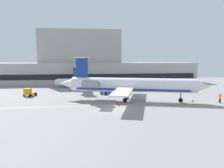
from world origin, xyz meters
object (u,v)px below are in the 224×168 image
(pushback_tractor, at_px, (29,93))
(fuel_tank, at_px, (68,82))
(regional_jet, at_px, (130,85))
(baggage_tug, at_px, (162,85))
(belt_loader, at_px, (109,90))
(marshaller, at_px, (220,98))

(pushback_tractor, bearing_deg, fuel_tank, 62.95)
(regional_jet, bearing_deg, fuel_tank, 119.45)
(baggage_tug, bearing_deg, regional_jet, -126.43)
(baggage_tug, bearing_deg, belt_loader, -152.41)
(regional_jet, xyz_separation_m, pushback_tractor, (-22.59, 8.95, -2.52))
(fuel_tank, bearing_deg, regional_jet, -60.55)
(pushback_tractor, bearing_deg, regional_jet, -21.63)
(regional_jet, height_order, baggage_tug, regional_jet)
(pushback_tractor, height_order, belt_loader, belt_loader)
(regional_jet, bearing_deg, baggage_tug, 53.57)
(pushback_tractor, distance_m, fuel_tank, 18.32)
(belt_loader, xyz_separation_m, marshaller, (21.13, -14.84, 0.04))
(belt_loader, relative_size, marshaller, 2.07)
(baggage_tug, xyz_separation_m, marshaller, (3.64, -23.98, -0.05))
(pushback_tractor, distance_m, belt_loader, 19.31)
(marshaller, bearing_deg, regional_jet, 165.00)
(regional_jet, distance_m, pushback_tractor, 24.43)
(baggage_tug, bearing_deg, fuel_tank, 167.99)
(regional_jet, xyz_separation_m, belt_loader, (-3.31, 10.07, -2.47))
(belt_loader, distance_m, marshaller, 25.82)
(baggage_tug, height_order, marshaller, baggage_tug)
(pushback_tractor, relative_size, belt_loader, 0.84)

